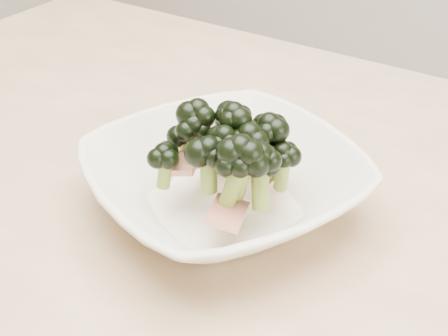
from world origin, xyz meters
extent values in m
cube|color=tan|center=(0.00, 0.00, 0.73)|extent=(1.20, 0.80, 0.04)
cylinder|color=tan|center=(-0.55, 0.35, 0.35)|extent=(0.06, 0.06, 0.71)
imported|color=beige|center=(0.04, -0.04, 0.78)|extent=(0.35, 0.35, 0.06)
cylinder|color=olive|center=(0.09, -0.06, 0.81)|extent=(0.03, 0.03, 0.05)
ellipsoid|color=black|center=(0.09, -0.06, 0.84)|extent=(0.04, 0.04, 0.03)
cylinder|color=olive|center=(0.01, -0.05, 0.82)|extent=(0.02, 0.03, 0.04)
ellipsoid|color=black|center=(0.01, -0.05, 0.84)|extent=(0.04, 0.04, 0.03)
cylinder|color=olive|center=(0.01, 0.02, 0.80)|extent=(0.02, 0.02, 0.04)
ellipsoid|color=black|center=(0.01, 0.02, 0.82)|extent=(0.04, 0.04, 0.03)
cylinder|color=olive|center=(0.07, -0.01, 0.81)|extent=(0.03, 0.02, 0.05)
ellipsoid|color=black|center=(0.07, -0.01, 0.85)|extent=(0.04, 0.04, 0.03)
cylinder|color=olive|center=(0.05, -0.03, 0.83)|extent=(0.03, 0.02, 0.04)
ellipsoid|color=black|center=(0.05, -0.03, 0.86)|extent=(0.04, 0.04, 0.03)
cylinder|color=olive|center=(0.00, -0.08, 0.80)|extent=(0.02, 0.02, 0.04)
ellipsoid|color=black|center=(0.00, -0.08, 0.82)|extent=(0.03, 0.03, 0.03)
cylinder|color=olive|center=(0.05, -0.05, 0.82)|extent=(0.02, 0.02, 0.04)
ellipsoid|color=black|center=(0.05, -0.05, 0.85)|extent=(0.04, 0.04, 0.03)
cylinder|color=olive|center=(0.05, -0.07, 0.81)|extent=(0.02, 0.02, 0.04)
ellipsoid|color=black|center=(0.05, -0.07, 0.84)|extent=(0.04, 0.04, 0.03)
cylinder|color=olive|center=(0.09, -0.02, 0.80)|extent=(0.02, 0.03, 0.05)
ellipsoid|color=black|center=(0.09, -0.02, 0.82)|extent=(0.04, 0.04, 0.03)
cylinder|color=olive|center=(0.07, -0.04, 0.82)|extent=(0.02, 0.02, 0.04)
ellipsoid|color=black|center=(0.07, -0.04, 0.85)|extent=(0.04, 0.04, 0.03)
cylinder|color=olive|center=(0.07, -0.07, 0.81)|extent=(0.03, 0.02, 0.05)
ellipsoid|color=black|center=(0.07, -0.07, 0.84)|extent=(0.04, 0.04, 0.03)
cylinder|color=olive|center=(0.01, -0.04, 0.83)|extent=(0.02, 0.03, 0.05)
ellipsoid|color=black|center=(0.01, -0.04, 0.86)|extent=(0.04, 0.04, 0.03)
cylinder|color=olive|center=(0.08, -0.07, 0.82)|extent=(0.03, 0.03, 0.06)
ellipsoid|color=black|center=(0.08, -0.07, 0.85)|extent=(0.04, 0.04, 0.03)
cylinder|color=olive|center=(-0.01, -0.04, 0.80)|extent=(0.02, 0.02, 0.03)
ellipsoid|color=black|center=(-0.01, -0.04, 0.82)|extent=(0.04, 0.04, 0.03)
cylinder|color=olive|center=(0.09, -0.04, 0.81)|extent=(0.01, 0.01, 0.03)
ellipsoid|color=black|center=(0.09, -0.04, 0.83)|extent=(0.03, 0.03, 0.02)
cube|color=maroon|center=(0.08, -0.08, 0.79)|extent=(0.05, 0.06, 0.02)
cube|color=maroon|center=(0.07, 0.01, 0.79)|extent=(0.04, 0.05, 0.02)
cube|color=maroon|center=(0.01, -0.05, 0.80)|extent=(0.04, 0.05, 0.01)
cube|color=maroon|center=(0.00, 0.01, 0.80)|extent=(0.06, 0.05, 0.03)
cube|color=maroon|center=(0.03, 0.01, 0.78)|extent=(0.05, 0.03, 0.02)
cube|color=maroon|center=(0.01, 0.00, 0.79)|extent=(0.04, 0.06, 0.01)
camera|label=1|loc=(0.32, -0.47, 1.14)|focal=50.00mm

